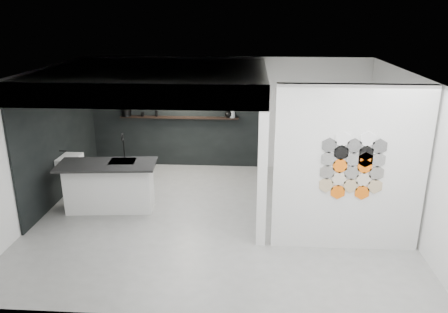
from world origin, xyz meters
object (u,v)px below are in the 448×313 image
Objects in this scene: kettle at (229,114)px; glass_vase at (233,115)px; wall_basin at (69,159)px; kitchen_island at (110,185)px; partition_panel at (349,170)px; utensil_cup at (143,114)px; bottle_dark at (156,113)px; glass_bowl at (232,115)px; stockpot at (126,112)px.

kettle reaches higher than glass_vase.
glass_vase is at bearing 31.35° from wall_basin.
kitchen_island is 10.14× the size of kettle.
wall_basin is (-5.46, 1.80, -0.55)m from partition_panel.
kettle is at bearing 0.00° from utensil_cup.
kettle is 2.05× the size of utensil_cup.
bottle_dark is at bearing -161.71° from kettle.
glass_vase reaches higher than glass_bowl.
stockpot is 2.69m from glass_bowl.
kettle is (2.25, 2.66, 0.88)m from kitchen_island.
wall_basin is 3.99m from glass_bowl.
wall_basin is at bearing 161.77° from partition_panel.
partition_panel is 5.82m from utensil_cup.
stockpot is (-0.34, 2.66, 0.90)m from kitchen_island.
partition_panel is 19.24× the size of glass_bowl.
stockpot is 1.64× the size of bottle_dark.
bottle_dark is at bearing 75.61° from kitchen_island.
kitchen_island reaches higher than kettle.
stockpot is at bearing 180.00° from utensil_cup.
kettle is (2.59, 0.00, -0.02)m from stockpot.
glass_vase is at bearing 43.21° from kitchen_island.
partition_panel is at bearing -20.52° from kitchen_island.
bottle_dark is (-1.92, 0.00, 0.02)m from glass_bowl.
bottle_dark is at bearing 136.00° from partition_panel.
bottle_dark is at bearing 0.00° from utensil_cup.
partition_panel is 1.41× the size of kitchen_island.
glass_vase reaches higher than bottle_dark.
glass_bowl is 1.53× the size of utensil_cup.
stockpot is 1.68× the size of glass_bowl.
wall_basin is at bearing -148.58° from glass_bowl.
partition_panel is 4.67m from kitchen_island.
utensil_cup is (-2.27, 0.00, -0.00)m from glass_bowl.
wall_basin is at bearing 144.96° from kitchen_island.
bottle_dark is (-4.00, 3.87, -0.01)m from partition_panel.
stockpot is at bearing 92.11° from kitchen_island.
partition_panel is at bearing -42.30° from kettle.
glass_vase reaches higher than wall_basin.
kettle is 1.34× the size of glass_bowl.
bottle_dark is at bearing 180.00° from glass_vase.
glass_vase reaches higher than utensil_cup.
kitchen_island is 2.83m from bottle_dark.
partition_panel reaches higher than bottle_dark.
kitchen_island is 13.63× the size of glass_bowl.
kitchen_island reaches higher than wall_basin.
kitchen_island is 8.09× the size of stockpot.
stockpot reaches higher than glass_vase.
kitchen_island is at bearing -131.40° from glass_bowl.
partition_panel is 5.78m from wall_basin.
partition_panel is at bearing -41.58° from utensil_cup.
bottle_dark is 0.36m from utensil_cup.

